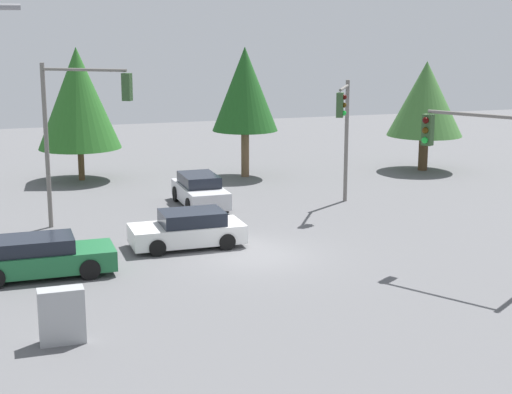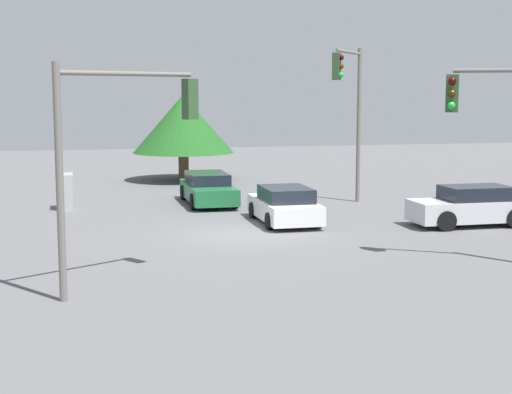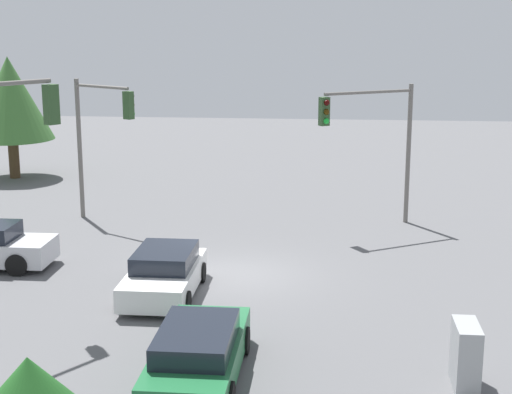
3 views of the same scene
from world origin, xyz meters
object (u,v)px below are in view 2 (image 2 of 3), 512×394
object	(u,v)px
electrical_cabinet	(67,192)
sedan_green	(208,189)
sedan_white	(285,206)
traffic_signal_cross	(120,134)
sedan_silver	(471,206)
traffic_signal_aux	(351,98)

from	to	relation	value
electrical_cabinet	sedan_green	bearing A→B (deg)	-87.52
sedan_white	sedan_green	bearing A→B (deg)	109.50
sedan_white	traffic_signal_cross	bearing A→B (deg)	-127.46
sedan_silver	sedan_white	bearing A→B (deg)	72.03
sedan_white	electrical_cabinet	xyz separation A→B (m)	(5.23, 7.87, 0.09)
sedan_green	sedan_silver	bearing A→B (deg)	137.85
sedan_green	traffic_signal_cross	bearing A→B (deg)	72.10
sedan_silver	sedan_green	bearing A→B (deg)	47.85
electrical_cabinet	sedan_white	bearing A→B (deg)	-123.59
sedan_white	traffic_signal_cross	distance (m)	11.02
sedan_white	traffic_signal_cross	size ratio (longest dim) A/B	0.76
traffic_signal_cross	traffic_signal_aux	size ratio (longest dim) A/B	0.83
sedan_silver	electrical_cabinet	bearing A→B (deg)	62.91
sedan_white	sedan_silver	xyz separation A→B (m)	(-2.08, -6.42, 0.05)
sedan_green	traffic_signal_cross	distance (m)	14.91
sedan_green	sedan_silver	size ratio (longest dim) A/B	1.11
sedan_white	sedan_green	size ratio (longest dim) A/B	0.88
sedan_green	electrical_cabinet	world-z (taller)	electrical_cabinet
sedan_silver	traffic_signal_cross	world-z (taller)	traffic_signal_cross
sedan_silver	traffic_signal_aux	xyz separation A→B (m)	(5.58, 2.64, 3.84)
traffic_signal_cross	electrical_cabinet	xyz separation A→B (m)	(13.61, 1.45, -3.09)
sedan_green	traffic_signal_aux	size ratio (longest dim) A/B	0.72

